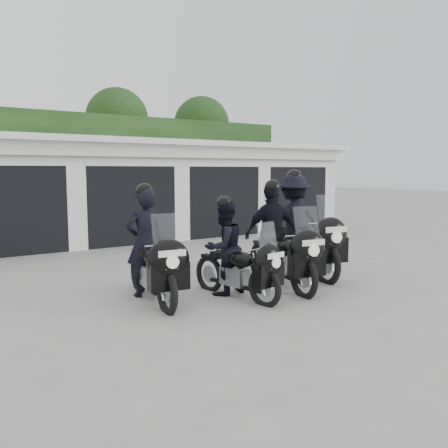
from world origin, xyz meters
TOP-DOWN VIEW (x-y plane):
  - ground at (0.00, 0.00)m, footprint 80.00×80.00m
  - garage_block at (-0.00, 8.06)m, footprint 16.40×6.80m
  - background_vegetation at (0.37, 12.92)m, footprint 20.00×3.90m
  - police_bike_a at (-2.03, 0.02)m, footprint 0.85×2.22m
  - police_bike_b at (-0.83, -0.49)m, footprint 0.88×1.96m
  - police_bike_c at (0.30, -0.34)m, footprint 1.17×2.26m
  - police_bike_d at (1.37, 0.24)m, footprint 1.40×2.47m

SIDE VIEW (x-z plane):
  - ground at x=0.00m, z-range 0.00..0.00m
  - police_bike_b at x=-0.83m, z-range -0.13..1.58m
  - police_bike_a at x=-2.03m, z-range -0.20..1.74m
  - police_bike_c at x=0.30m, z-range -0.15..1.83m
  - police_bike_d at x=1.37m, z-range -0.16..2.01m
  - garage_block at x=0.00m, z-range -0.06..2.90m
  - background_vegetation at x=0.37m, z-range -0.13..5.67m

